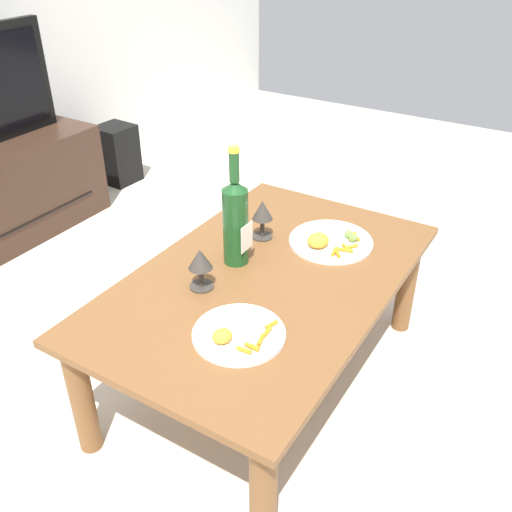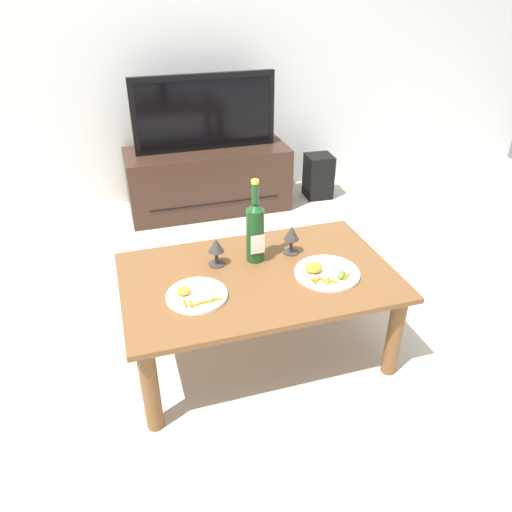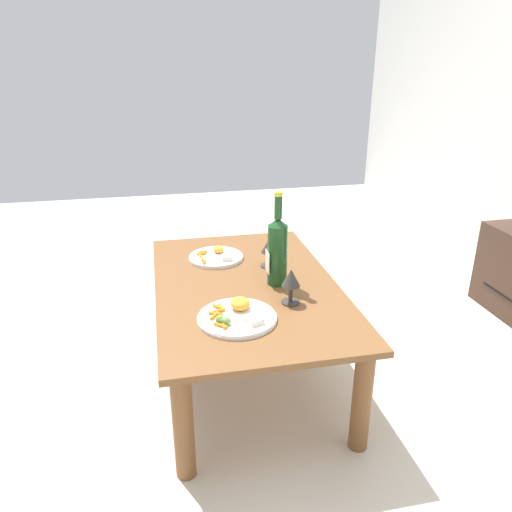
{
  "view_description": "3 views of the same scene",
  "coord_description": "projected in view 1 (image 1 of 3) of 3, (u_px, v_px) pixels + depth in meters",
  "views": [
    {
      "loc": [
        -1.3,
        -0.76,
        1.45
      ],
      "look_at": [
        0.01,
        0.04,
        0.5
      ],
      "focal_mm": 39.81,
      "sensor_mm": 36.0,
      "label": 1
    },
    {
      "loc": [
        -0.55,
        -1.75,
        1.63
      ],
      "look_at": [
        0.01,
        0.07,
        0.5
      ],
      "focal_mm": 34.29,
      "sensor_mm": 36.0,
      "label": 2
    },
    {
      "loc": [
        1.83,
        -0.34,
        1.33
      ],
      "look_at": [
        -0.05,
        0.05,
        0.55
      ],
      "focal_mm": 34.05,
      "sensor_mm": 36.0,
      "label": 3
    }
  ],
  "objects": [
    {
      "name": "ground_plane",
      "position": [
        265.0,
        378.0,
        2.04
      ],
      "size": [
        6.4,
        6.4,
        0.0
      ],
      "primitive_type": "plane",
      "color": "beige"
    },
    {
      "name": "dining_table",
      "position": [
        266.0,
        294.0,
        1.84
      ],
      "size": [
        1.21,
        0.76,
        0.44
      ],
      "color": "brown",
      "rests_on": "ground_plane"
    },
    {
      "name": "floor_speaker",
      "position": [
        117.0,
        154.0,
        3.42
      ],
      "size": [
        0.21,
        0.21,
        0.35
      ],
      "primitive_type": "cube",
      "rotation": [
        0.0,
        0.0,
        -0.05
      ],
      "color": "black",
      "rests_on": "ground_plane"
    },
    {
      "name": "wine_bottle",
      "position": [
        235.0,
        219.0,
        1.8
      ],
      "size": [
        0.08,
        0.08,
        0.4
      ],
      "color": "#19471E",
      "rests_on": "dining_table"
    },
    {
      "name": "goblet_left",
      "position": [
        200.0,
        262.0,
        1.71
      ],
      "size": [
        0.08,
        0.08,
        0.13
      ],
      "color": "#38332D",
      "rests_on": "dining_table"
    },
    {
      "name": "goblet_right",
      "position": [
        262.0,
        213.0,
        1.97
      ],
      "size": [
        0.07,
        0.07,
        0.14
      ],
      "color": "#38332D",
      "rests_on": "dining_table"
    },
    {
      "name": "dinner_plate_left",
      "position": [
        238.0,
        333.0,
        1.55
      ],
      "size": [
        0.26,
        0.26,
        0.04
      ],
      "color": "white",
      "rests_on": "dining_table"
    },
    {
      "name": "dinner_plate_right",
      "position": [
        330.0,
        240.0,
        1.97
      ],
      "size": [
        0.29,
        0.29,
        0.06
      ],
      "color": "white",
      "rests_on": "dining_table"
    }
  ]
}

